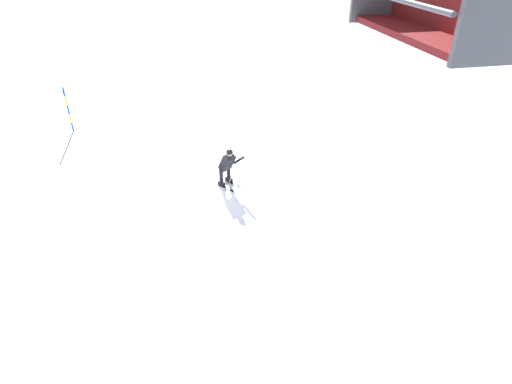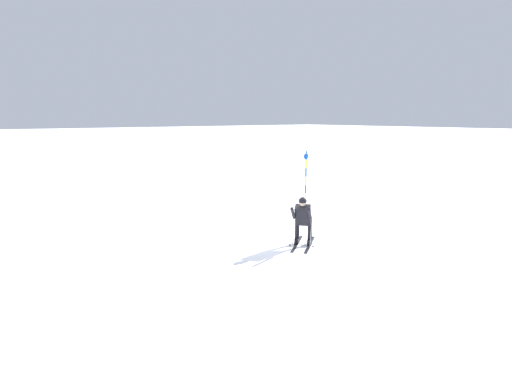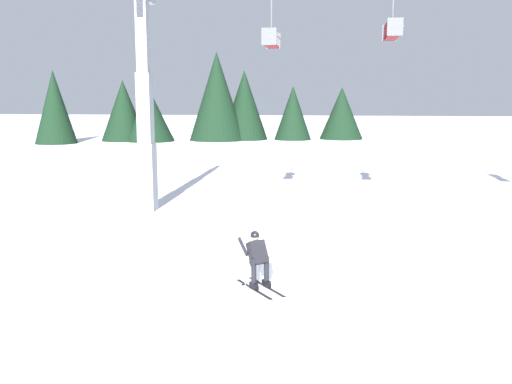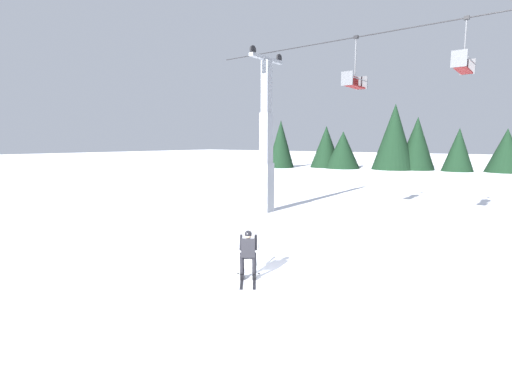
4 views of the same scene
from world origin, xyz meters
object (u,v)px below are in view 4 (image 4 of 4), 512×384
object	(u,v)px
lift_tower_near	(266,145)
chairlift_seat_nearest	(353,80)
skier_carving_main	(248,251)
chairlift_seat_second	(462,63)

from	to	relation	value
lift_tower_near	chairlift_seat_nearest	world-z (taller)	lift_tower_near
lift_tower_near	chairlift_seat_nearest	distance (m)	6.04
skier_carving_main	chairlift_seat_second	world-z (taller)	chairlift_seat_second
skier_carving_main	chairlift_seat_second	size ratio (longest dim) A/B	0.77
skier_carving_main	chairlift_seat_nearest	bearing A→B (deg)	94.29
lift_tower_near	chairlift_seat_nearest	bearing A→B (deg)	0.00
lift_tower_near	chairlift_seat_second	xyz separation A→B (m)	(9.77, 0.00, 3.38)
skier_carving_main	lift_tower_near	distance (m)	11.16
skier_carving_main	chairlift_seat_second	bearing A→B (deg)	66.39
chairlift_seat_second	lift_tower_near	bearing A→B (deg)	-180.00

